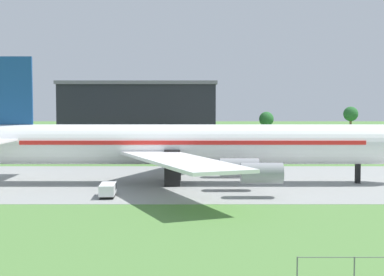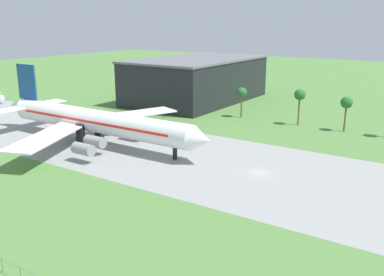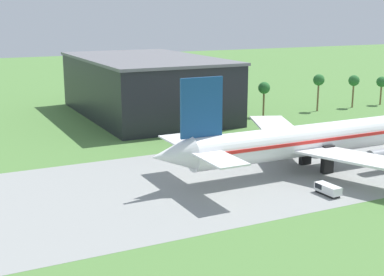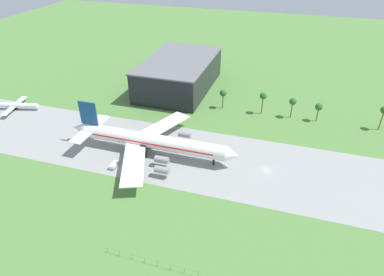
# 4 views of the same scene
# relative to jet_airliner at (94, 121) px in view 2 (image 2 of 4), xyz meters

# --- Properties ---
(ground_plane) EXTENTS (600.00, 600.00, 0.00)m
(ground_plane) POSITION_rel_jet_airliner_xyz_m (48.61, 2.69, -6.16)
(ground_plane) COLOR #517F3D
(taxiway_strip) EXTENTS (320.00, 44.00, 0.02)m
(taxiway_strip) POSITION_rel_jet_airliner_xyz_m (48.61, 2.69, -6.15)
(taxiway_strip) COLOR gray
(taxiway_strip) RESTS_ON ground_plane
(jet_airliner) EXTENTS (75.38, 60.44, 20.06)m
(jet_airliner) POSITION_rel_jet_airliner_xyz_m (0.00, 0.00, 0.00)
(jet_airliner) COLOR white
(jet_airliner) RESTS_ON ground_plane
(baggage_tug) EXTENTS (2.26, 5.04, 1.82)m
(baggage_tug) POSITION_rel_jet_airliner_xyz_m (-10.21, -13.46, -5.15)
(baggage_tug) COLOR black
(baggage_tug) RESTS_ON ground_plane
(terminal_building) EXTENTS (36.72, 61.20, 17.75)m
(terminal_building) POSITION_rel_jet_airliner_xyz_m (-11.41, 69.68, 2.73)
(terminal_building) COLOR black
(terminal_building) RESTS_ON ground_plane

